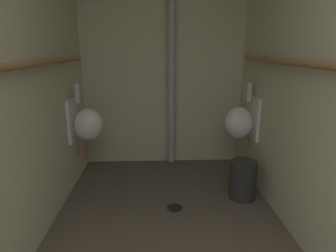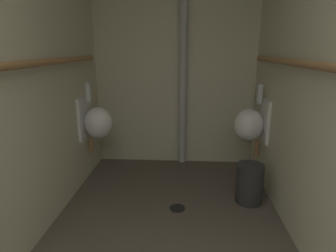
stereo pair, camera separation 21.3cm
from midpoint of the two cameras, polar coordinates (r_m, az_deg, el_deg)
name	(u,v)px [view 1 (the left image)]	position (r m, az deg, el deg)	size (l,w,h in m)	color
wall_back	(163,56)	(3.46, -2.86, 13.71)	(2.02, 0.06, 2.61)	beige
urinal_left_mid	(86,124)	(3.08, -17.89, 0.42)	(0.32, 0.30, 0.76)	white
urinal_right_mid	(241,122)	(3.07, 12.39, 0.79)	(0.32, 0.30, 0.76)	white
supply_pipe_left	(4,67)	(1.83, -32.84, 9.77)	(0.06, 3.03, 0.06)	#9E7042
supply_pipe_right	(332,67)	(1.80, 26.92, 10.49)	(0.06, 3.07, 0.06)	#9E7042
standpipe_back_wall	(171,56)	(3.35, -1.21, 13.67)	(0.08, 0.08, 2.56)	#B2B2B2
floor_drain	(174,207)	(2.69, -1.06, -15.94)	(0.14, 0.14, 0.01)	black
waste_bin	(243,180)	(2.83, 12.62, -10.43)	(0.25, 0.25, 0.37)	#2D2D2D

